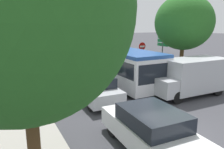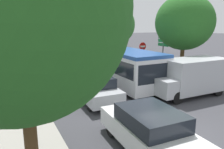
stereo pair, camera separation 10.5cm
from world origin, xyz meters
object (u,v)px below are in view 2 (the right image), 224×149
object	(u,v)px
tree_left_mid	(18,16)
no_entry_sign	(143,53)
queued_car_blue	(48,60)
direction_sign_post	(163,45)
queued_car_silver	(95,88)
tree_right_mid	(121,25)
white_van	(192,76)
traffic_light	(93,51)
tree_right_near	(183,24)
queued_car_green	(66,69)
articulated_bus	(96,56)
city_bus_rear	(31,43)
queued_car_white	(149,130)
tree_left_near	(19,8)

from	to	relation	value
tree_left_mid	no_entry_sign	bearing A→B (deg)	11.26
queued_car_blue	direction_sign_post	bearing A→B (deg)	-128.89
queued_car_silver	tree_right_mid	distance (m)	16.59
white_van	traffic_light	distance (m)	6.80
tree_right_near	queued_car_green	bearing A→B (deg)	150.73
queued_car_silver	queued_car_blue	xyz separation A→B (m)	(-0.40, 11.72, -0.02)
articulated_bus	tree_right_near	xyz separation A→B (m)	(5.07, -5.45, 2.90)
tree_left_mid	traffic_light	bearing A→B (deg)	2.79
queued_car_green	tree_right_near	bearing A→B (deg)	-116.94
city_bus_rear	queued_car_green	distance (m)	20.41
queued_car_silver	queued_car_green	bearing A→B (deg)	1.99
direction_sign_post	tree_left_mid	world-z (taller)	tree_left_mid
queued_car_white	direction_sign_post	distance (m)	13.12
queued_car_blue	tree_left_near	xyz separation A→B (m)	(-3.82, -17.87, 3.94)
articulated_bus	direction_sign_post	distance (m)	6.15
tree_left_near	tree_right_mid	xyz separation A→B (m)	(13.38, 19.51, -0.33)
direction_sign_post	white_van	bearing A→B (deg)	66.83
tree_left_mid	queued_car_silver	bearing A→B (deg)	-39.15
queued_car_silver	queued_car_blue	size ratio (longest dim) A/B	1.02
tree_right_mid	tree_right_near	bearing A→B (deg)	-94.70
tree_left_mid	white_van	bearing A→B (deg)	-26.59
queued_car_blue	tree_right_mid	distance (m)	10.35
city_bus_rear	queued_car_silver	size ratio (longest dim) A/B	2.66
articulated_bus	traffic_light	size ratio (longest dim) A/B	5.20
tree_left_near	queued_car_white	bearing A→B (deg)	7.68
direction_sign_post	queued_car_silver	bearing A→B (deg)	26.57
direction_sign_post	tree_right_near	distance (m)	2.97
queued_car_blue	tree_right_mid	xyz separation A→B (m)	(9.56, 1.64, 3.61)
articulated_bus	white_van	size ratio (longest dim) A/B	3.51
articulated_bus	queued_car_blue	bearing A→B (deg)	-141.63
articulated_bus	no_entry_sign	distance (m)	4.26
articulated_bus	tree_right_near	size ratio (longest dim) A/B	2.65
traffic_light	tree_left_mid	distance (m)	5.28
city_bus_rear	traffic_light	size ratio (longest dim) A/B	3.41
queued_car_white	white_van	xyz separation A→B (m)	(6.08, 3.85, 0.47)
direction_sign_post	tree_left_near	size ratio (longest dim) A/B	0.50
no_entry_sign	tree_left_near	size ratio (longest dim) A/B	0.39
queued_car_green	tree_right_mid	distance (m)	12.07
articulated_bus	white_van	xyz separation A→B (m)	(2.63, -8.99, -0.27)
articulated_bus	no_entry_sign	bearing A→B (deg)	57.53
white_van	traffic_light	world-z (taller)	traffic_light
no_entry_sign	tree_left_mid	size ratio (longest dim) A/B	0.40
white_van	no_entry_sign	size ratio (longest dim) A/B	1.78
articulated_bus	tree_right_mid	bearing A→B (deg)	135.84
queued_car_blue	tree_left_mid	size ratio (longest dim) A/B	0.60
no_entry_sign	direction_sign_post	size ratio (longest dim) A/B	0.78
traffic_light	direction_sign_post	world-z (taller)	direction_sign_post
queued_car_green	tree_left_mid	size ratio (longest dim) A/B	0.59
tree_right_mid	queued_car_green	bearing A→B (deg)	-142.43
tree_left_mid	queued_car_green	bearing A→B (deg)	44.05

